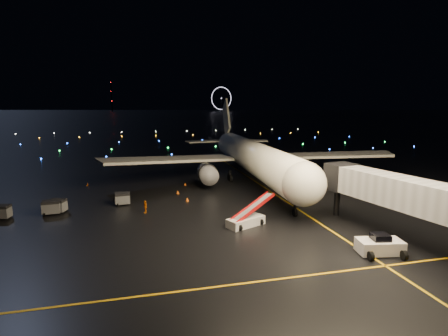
# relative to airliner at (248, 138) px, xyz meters

# --- Properties ---
(ground) EXTENTS (2000.00, 2000.00, 0.00)m
(ground) POSITION_rel_airliner_xyz_m (-11.55, 272.73, -7.52)
(ground) COLOR black
(ground) RESTS_ON ground
(lane_centre) EXTENTS (0.25, 80.00, 0.02)m
(lane_centre) POSITION_rel_airliner_xyz_m (0.45, -12.27, -7.51)
(lane_centre) COLOR #DDA40B
(lane_centre) RESTS_ON ground
(lane_cross) EXTENTS (60.00, 0.25, 0.02)m
(lane_cross) POSITION_rel_airliner_xyz_m (-16.55, -37.27, -7.51)
(lane_cross) COLOR #DDA40B
(lane_cross) RESTS_ON ground
(airliner) EXTENTS (55.73, 53.22, 15.04)m
(airliner) POSITION_rel_airliner_xyz_m (0.00, 0.00, 0.00)
(airliner) COLOR white
(airliner) RESTS_ON ground
(pushback_tug) EXTENTS (4.28, 2.74, 1.89)m
(pushback_tug) POSITION_rel_airliner_xyz_m (1.59, -34.96, -6.57)
(pushback_tug) COLOR silver
(pushback_tug) RESTS_ON ground
(belt_loader) EXTENTS (6.69, 4.30, 3.17)m
(belt_loader) POSITION_rel_airliner_xyz_m (-8.13, -24.83, -5.94)
(belt_loader) COLOR silver
(belt_loader) RESTS_ON ground
(crew_c) EXTENTS (0.65, 1.05, 1.67)m
(crew_c) POSITION_rel_airliner_xyz_m (-19.09, -17.28, -6.69)
(crew_c) COLOR orange
(crew_c) RESTS_ON ground
(safety_cone_0) EXTENTS (0.53, 0.53, 0.56)m
(safety_cone_0) POSITION_rel_airliner_xyz_m (-13.18, -12.95, -7.24)
(safety_cone_0) COLOR orange
(safety_cone_0) RESTS_ON ground
(safety_cone_1) EXTENTS (0.52, 0.52, 0.48)m
(safety_cone_1) POSITION_rel_airliner_xyz_m (-12.17, -2.88, -7.28)
(safety_cone_1) COLOR orange
(safety_cone_1) RESTS_ON ground
(safety_cone_2) EXTENTS (0.58, 0.58, 0.53)m
(safety_cone_2) POSITION_rel_airliner_xyz_m (-14.03, -8.45, -7.26)
(safety_cone_2) COLOR orange
(safety_cone_2) RESTS_ON ground
(safety_cone_3) EXTENTS (0.40, 0.40, 0.45)m
(safety_cone_3) POSITION_rel_airliner_xyz_m (-28.33, 0.66, -7.29)
(safety_cone_3) COLOR orange
(safety_cone_3) RESTS_ON ground
(ferris_wheel) EXTENTS (49.33, 16.80, 52.00)m
(ferris_wheel) POSITION_rel_airliner_xyz_m (158.45, 692.73, 18.48)
(ferris_wheel) COLOR black
(ferris_wheel) RESTS_ON ground
(radio_mast) EXTENTS (1.80, 1.80, 64.00)m
(radio_mast) POSITION_rel_airliner_xyz_m (-71.55, 712.73, 24.48)
(radio_mast) COLOR black
(radio_mast) RESTS_ON ground
(taxiway_lights) EXTENTS (164.00, 92.00, 0.36)m
(taxiway_lights) POSITION_rel_airliner_xyz_m (-11.55, 78.73, -7.34)
(taxiway_lights) COLOR black
(taxiway_lights) RESTS_ON ground
(baggage_cart_0) EXTENTS (2.09, 1.58, 1.65)m
(baggage_cart_0) POSITION_rel_airliner_xyz_m (-22.08, -12.67, -6.70)
(baggage_cart_0) COLOR slate
(baggage_cart_0) RESTS_ON ground
(baggage_cart_1) EXTENTS (2.01, 1.49, 1.61)m
(baggage_cart_1) POSITION_rel_airliner_xyz_m (-22.09, -12.32, -6.71)
(baggage_cart_1) COLOR slate
(baggage_cart_1) RESTS_ON ground
(baggage_cart_2) EXTENTS (2.21, 1.66, 1.75)m
(baggage_cart_2) POSITION_rel_airliner_xyz_m (-30.54, -15.01, -6.65)
(baggage_cart_2) COLOR slate
(baggage_cart_2) RESTS_ON ground
(baggage_cart_3) EXTENTS (2.31, 1.92, 1.69)m
(baggage_cart_3) POSITION_rel_airliner_xyz_m (-29.95, -14.31, -6.68)
(baggage_cart_3) COLOR slate
(baggage_cart_3) RESTS_ON ground
(baggage_cart_4) EXTENTS (2.15, 1.66, 1.66)m
(baggage_cart_4) POSITION_rel_airliner_xyz_m (-35.96, -15.52, -6.69)
(baggage_cart_4) COLOR slate
(baggage_cart_4) RESTS_ON ground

